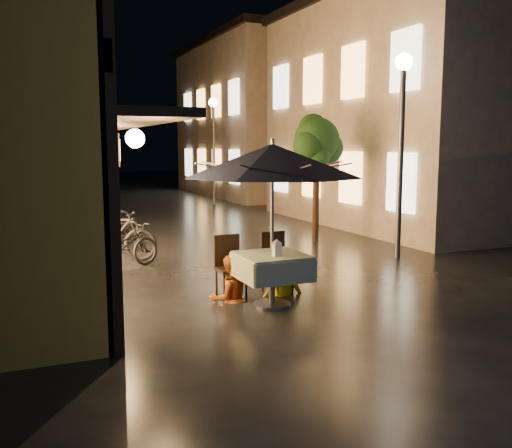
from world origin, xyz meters
name	(u,v)px	position (x,y,z in m)	size (l,w,h in m)	color
ground	(320,294)	(0.00, 0.00, 0.00)	(90.00, 90.00, 0.00)	black
east_building_near	(431,111)	(7.49, 6.50, 3.41)	(7.30, 9.30, 6.80)	#C0AB95
east_building_far	(274,119)	(7.49, 18.00, 3.66)	(7.30, 10.30, 7.30)	#C0AB95
street_tree	(317,143)	(2.41, 4.51, 2.42)	(1.43, 1.20, 3.15)	black
streetlamp_near	(402,118)	(3.00, 2.00, 2.92)	(0.36, 0.36, 4.23)	#59595E
streetlamp_far	(213,132)	(3.00, 14.00, 2.92)	(0.36, 0.36, 4.23)	#59595E
cafe_table	(272,267)	(-1.00, -0.31, 0.59)	(0.99, 0.99, 0.78)	#59595E
patio_umbrella	(272,161)	(-1.00, -0.31, 2.15)	(2.65, 2.65, 2.46)	#59595E
cafe_chair_left	(229,263)	(-1.40, 0.43, 0.54)	(0.42, 0.42, 0.97)	black
cafe_chair_right	(275,259)	(-0.60, 0.43, 0.54)	(0.42, 0.42, 0.97)	black
table_lantern	(277,247)	(-1.00, -0.47, 0.92)	(0.16, 0.16, 0.25)	white
person_orange	(229,257)	(-1.47, 0.23, 0.68)	(0.66, 0.52, 1.36)	#BD581C
person_yellow	(282,252)	(-0.58, 0.23, 0.69)	(0.89, 0.51, 1.38)	#D9B503
bicycle_0	(121,247)	(-2.61, 3.10, 0.44)	(0.58, 1.68, 0.88)	black
bicycle_1	(114,236)	(-2.61, 3.96, 0.53)	(0.50, 1.78, 1.07)	black
bicycle_2	(102,229)	(-2.58, 5.81, 0.42)	(0.56, 1.61, 0.85)	black
bicycle_3	(90,220)	(-2.70, 7.07, 0.48)	(0.45, 1.59, 0.96)	black
bicycle_4	(97,217)	(-2.46, 7.64, 0.49)	(0.65, 1.87, 0.98)	black
bicycle_5	(86,217)	(-2.72, 7.83, 0.49)	(0.46, 1.63, 0.98)	black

